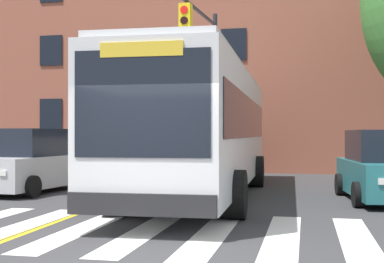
{
  "coord_description": "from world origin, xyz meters",
  "views": [
    {
      "loc": [
        2.32,
        -7.06,
        1.71
      ],
      "look_at": [
        -0.29,
        6.38,
        1.76
      ],
      "focal_mm": 50.0,
      "sensor_mm": 36.0,
      "label": 1
    }
  ],
  "objects_px": {
    "car_silver_near_lane": "(29,163)",
    "traffic_light_overhead": "(204,63)",
    "car_grey_behind_bus": "(222,149)",
    "city_bus": "(204,127)"
  },
  "relations": [
    {
      "from": "car_silver_near_lane",
      "to": "traffic_light_overhead",
      "type": "height_order",
      "value": "traffic_light_overhead"
    },
    {
      "from": "car_grey_behind_bus",
      "to": "traffic_light_overhead",
      "type": "relative_size",
      "value": 0.91
    },
    {
      "from": "car_grey_behind_bus",
      "to": "traffic_light_overhead",
      "type": "bearing_deg",
      "value": -87.97
    },
    {
      "from": "city_bus",
      "to": "traffic_light_overhead",
      "type": "bearing_deg",
      "value": 99.38
    },
    {
      "from": "car_grey_behind_bus",
      "to": "car_silver_near_lane",
      "type": "bearing_deg",
      "value": -118.55
    },
    {
      "from": "traffic_light_overhead",
      "to": "city_bus",
      "type": "bearing_deg",
      "value": -80.62
    },
    {
      "from": "city_bus",
      "to": "traffic_light_overhead",
      "type": "xyz_separation_m",
      "value": [
        -0.42,
        2.55,
        2.11
      ]
    },
    {
      "from": "city_bus",
      "to": "car_grey_behind_bus",
      "type": "relative_size",
      "value": 2.32
    },
    {
      "from": "traffic_light_overhead",
      "to": "car_grey_behind_bus",
      "type": "bearing_deg",
      "value": 92.03
    },
    {
      "from": "city_bus",
      "to": "traffic_light_overhead",
      "type": "distance_m",
      "value": 3.33
    }
  ]
}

